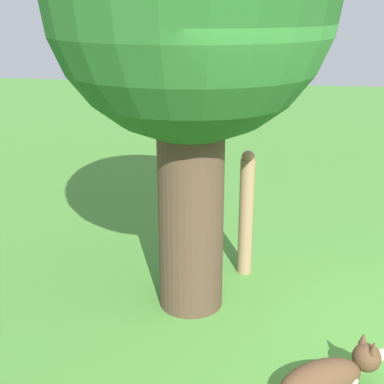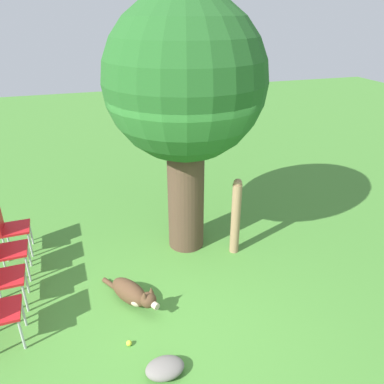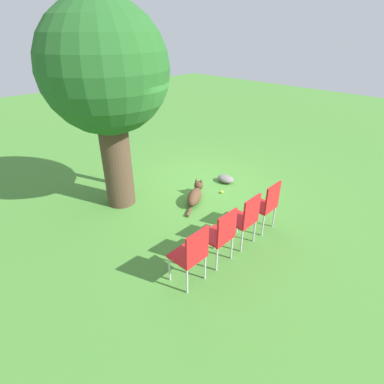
{
  "view_description": "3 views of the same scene",
  "coord_description": "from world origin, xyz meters",
  "px_view_note": "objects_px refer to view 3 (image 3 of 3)",
  "views": [
    {
      "loc": [
        -3.73,
        0.67,
        2.64
      ],
      "look_at": [
        0.47,
        1.36,
        1.13
      ],
      "focal_mm": 50.0,
      "sensor_mm": 36.0,
      "label": 1
    },
    {
      "loc": [
        -0.9,
        -3.73,
        3.59
      ],
      "look_at": [
        0.69,
        1.44,
        0.93
      ],
      "focal_mm": 35.0,
      "sensor_mm": 36.0,
      "label": 2
    },
    {
      "loc": [
        -4.53,
        4.19,
        3.31
      ],
      "look_at": [
        -0.5,
        0.31,
        0.26
      ],
      "focal_mm": 28.0,
      "sensor_mm": 36.0,
      "label": 3
    }
  ],
  "objects_px": {
    "fence_post": "(120,160)",
    "red_chair_1": "(245,217)",
    "dog": "(195,195)",
    "oak_tree": "(106,74)",
    "red_chair_0": "(266,203)",
    "red_chair_2": "(221,234)",
    "red_chair_3": "(192,253)",
    "tennis_ball": "(222,192)"
  },
  "relations": [
    {
      "from": "fence_post",
      "to": "red_chair_1",
      "type": "bearing_deg",
      "value": -175.15
    },
    {
      "from": "dog",
      "to": "oak_tree",
      "type": "bearing_deg",
      "value": 105.73
    },
    {
      "from": "red_chair_0",
      "to": "red_chair_2",
      "type": "height_order",
      "value": "same"
    },
    {
      "from": "red_chair_1",
      "to": "red_chair_3",
      "type": "xyz_separation_m",
      "value": [
        -0.03,
        1.27,
        0.0
      ]
    },
    {
      "from": "dog",
      "to": "red_chair_1",
      "type": "bearing_deg",
      "value": -136.03
    },
    {
      "from": "red_chair_2",
      "to": "red_chair_0",
      "type": "bearing_deg",
      "value": -91.4
    },
    {
      "from": "red_chair_2",
      "to": "tennis_ball",
      "type": "distance_m",
      "value": 2.36
    },
    {
      "from": "red_chair_2",
      "to": "red_chair_3",
      "type": "relative_size",
      "value": 1.0
    },
    {
      "from": "fence_post",
      "to": "red_chair_0",
      "type": "xyz_separation_m",
      "value": [
        -3.39,
        -0.92,
        -0.1
      ]
    },
    {
      "from": "fence_post",
      "to": "red_chair_3",
      "type": "distance_m",
      "value": 3.57
    },
    {
      "from": "dog",
      "to": "red_chair_2",
      "type": "distance_m",
      "value": 2.0
    },
    {
      "from": "red_chair_1",
      "to": "oak_tree",
      "type": "bearing_deg",
      "value": 12.39
    },
    {
      "from": "dog",
      "to": "red_chair_0",
      "type": "relative_size",
      "value": 1.05
    },
    {
      "from": "tennis_ball",
      "to": "fence_post",
      "type": "bearing_deg",
      "value": 36.2
    },
    {
      "from": "red_chair_2",
      "to": "fence_post",
      "type": "bearing_deg",
      "value": -8.56
    },
    {
      "from": "fence_post",
      "to": "red_chair_3",
      "type": "height_order",
      "value": "fence_post"
    },
    {
      "from": "red_chair_2",
      "to": "oak_tree",
      "type": "bearing_deg",
      "value": -0.67
    },
    {
      "from": "tennis_ball",
      "to": "red_chair_3",
      "type": "bearing_deg",
      "value": 121.94
    },
    {
      "from": "oak_tree",
      "to": "red_chair_2",
      "type": "relative_size",
      "value": 3.97
    },
    {
      "from": "red_chair_0",
      "to": "tennis_ball",
      "type": "relative_size",
      "value": 14.26
    },
    {
      "from": "red_chair_0",
      "to": "tennis_ball",
      "type": "bearing_deg",
      "value": -21.51
    },
    {
      "from": "fence_post",
      "to": "red_chair_0",
      "type": "relative_size",
      "value": 1.34
    },
    {
      "from": "red_chair_3",
      "to": "red_chair_2",
      "type": "bearing_deg",
      "value": -91.4
    },
    {
      "from": "dog",
      "to": "red_chair_1",
      "type": "relative_size",
      "value": 1.05
    },
    {
      "from": "red_chair_0",
      "to": "red_chair_1",
      "type": "xyz_separation_m",
      "value": [
        -0.02,
        0.64,
        0.0
      ]
    },
    {
      "from": "red_chair_0",
      "to": "red_chair_1",
      "type": "relative_size",
      "value": 1.0
    },
    {
      "from": "red_chair_1",
      "to": "red_chair_2",
      "type": "xyz_separation_m",
      "value": [
        -0.02,
        0.64,
        0.0
      ]
    },
    {
      "from": "red_chair_0",
      "to": "fence_post",
      "type": "bearing_deg",
      "value": 12.51
    },
    {
      "from": "fence_post",
      "to": "tennis_ball",
      "type": "relative_size",
      "value": 19.13
    },
    {
      "from": "fence_post",
      "to": "oak_tree",
      "type": "bearing_deg",
      "value": 146.85
    },
    {
      "from": "fence_post",
      "to": "tennis_ball",
      "type": "bearing_deg",
      "value": -143.8
    },
    {
      "from": "red_chair_0",
      "to": "red_chair_1",
      "type": "bearing_deg",
      "value": 88.6
    },
    {
      "from": "oak_tree",
      "to": "fence_post",
      "type": "bearing_deg",
      "value": -33.15
    },
    {
      "from": "red_chair_0",
      "to": "red_chair_3",
      "type": "distance_m",
      "value": 1.91
    },
    {
      "from": "oak_tree",
      "to": "tennis_ball",
      "type": "xyz_separation_m",
      "value": [
        -1.25,
        -1.86,
        -2.58
      ]
    },
    {
      "from": "fence_post",
      "to": "dog",
      "type": "bearing_deg",
      "value": -157.93
    },
    {
      "from": "dog",
      "to": "red_chair_0",
      "type": "height_order",
      "value": "red_chair_0"
    },
    {
      "from": "red_chair_1",
      "to": "red_chair_0",
      "type": "bearing_deg",
      "value": -91.4
    },
    {
      "from": "red_chair_0",
      "to": "red_chair_2",
      "type": "xyz_separation_m",
      "value": [
        -0.03,
        1.27,
        0.0
      ]
    },
    {
      "from": "dog",
      "to": "red_chair_0",
      "type": "xyz_separation_m",
      "value": [
        -1.62,
        -0.21,
        0.4
      ]
    },
    {
      "from": "red_chair_2",
      "to": "dog",
      "type": "bearing_deg",
      "value": -35.69
    },
    {
      "from": "red_chair_1",
      "to": "red_chair_3",
      "type": "height_order",
      "value": "same"
    }
  ]
}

